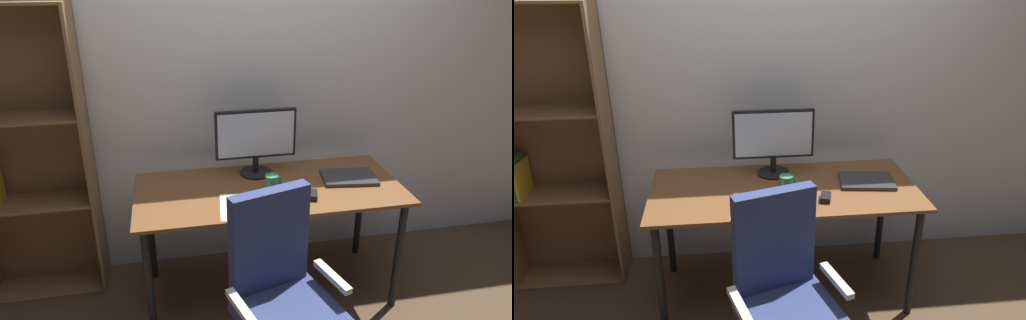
# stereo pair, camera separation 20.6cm
# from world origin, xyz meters

# --- Properties ---
(ground_plane) EXTENTS (12.00, 12.00, 0.00)m
(ground_plane) POSITION_xyz_m (0.00, 0.00, 0.00)
(ground_plane) COLOR #4C3826
(back_wall) EXTENTS (6.40, 0.10, 2.60)m
(back_wall) POSITION_xyz_m (0.00, 0.52, 1.30)
(back_wall) COLOR silver
(back_wall) RESTS_ON ground
(desk) EXTENTS (1.56, 0.70, 0.74)m
(desk) POSITION_xyz_m (0.00, 0.00, 0.65)
(desk) COLOR brown
(desk) RESTS_ON ground
(monitor) EXTENTS (0.49, 0.20, 0.41)m
(monitor) POSITION_xyz_m (-0.04, 0.21, 0.98)
(monitor) COLOR black
(monitor) RESTS_ON desk
(keyboard) EXTENTS (0.29, 0.11, 0.02)m
(keyboard) POSITION_xyz_m (-0.03, -0.17, 0.75)
(keyboard) COLOR black
(keyboard) RESTS_ON desk
(mouse) EXTENTS (0.08, 0.11, 0.03)m
(mouse) POSITION_xyz_m (0.21, -0.17, 0.76)
(mouse) COLOR black
(mouse) RESTS_ON desk
(coffee_mug) EXTENTS (0.10, 0.08, 0.09)m
(coffee_mug) POSITION_xyz_m (0.01, -0.02, 0.78)
(coffee_mug) COLOR #387F51
(coffee_mug) RESTS_ON desk
(laptop) EXTENTS (0.35, 0.27, 0.02)m
(laptop) POSITION_xyz_m (0.50, 0.02, 0.75)
(laptop) COLOR #2D2D30
(laptop) RESTS_ON desk
(paper_sheet) EXTENTS (0.24, 0.32, 0.00)m
(paper_sheet) POSITION_xyz_m (-0.21, -0.19, 0.74)
(paper_sheet) COLOR white
(paper_sheet) RESTS_ON desk
(office_chair) EXTENTS (0.57, 0.56, 1.01)m
(office_chair) POSITION_xyz_m (-0.09, -0.68, 0.46)
(office_chair) COLOR silver
(office_chair) RESTS_ON ground
(bookshelf) EXTENTS (0.70, 0.28, 1.78)m
(bookshelf) POSITION_xyz_m (-1.40, 0.35, 0.87)
(bookshelf) COLOR brown
(bookshelf) RESTS_ON ground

